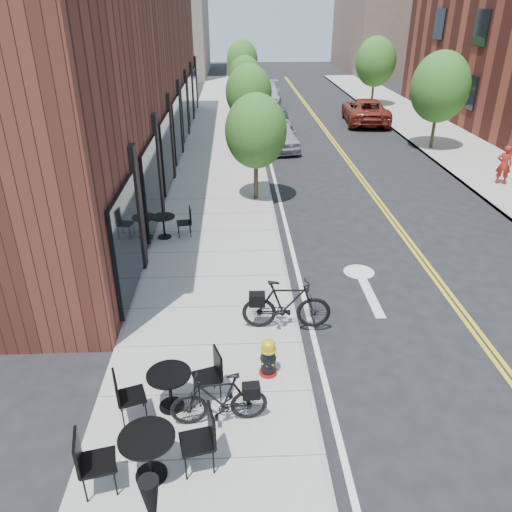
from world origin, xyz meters
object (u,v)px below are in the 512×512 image
object	(u,v)px
bistro_set_b	(170,385)
bistro_set_a	(148,451)
fire_hydrant	(268,357)
bistro_set_c	(164,224)
bicycle_left	(219,399)
pedestrian	(504,165)
bicycle_right	(287,305)
parked_car_b	(274,120)
parked_car_far	(365,111)
parked_car_a	(277,134)
parked_car_c	(266,93)

from	to	relation	value
bistro_set_b	bistro_set_a	bearing A→B (deg)	-114.76
fire_hydrant	bistro_set_c	xyz separation A→B (m)	(-2.80, 6.56, 0.07)
fire_hydrant	bicycle_left	size ratio (longest dim) A/B	0.49
fire_hydrant	pedestrian	size ratio (longest dim) A/B	0.52
bicycle_right	bistro_set_b	xyz separation A→B (m)	(-2.30, -2.38, -0.10)
bistro_set_c	pedestrian	bearing A→B (deg)	10.56
parked_car_b	parked_car_far	distance (m)	6.23
bicycle_left	parked_car_a	bearing A→B (deg)	167.64
bistro_set_c	parked_car_b	distance (m)	15.47
fire_hydrant	bistro_set_a	size ratio (longest dim) A/B	0.41
bicycle_right	pedestrian	size ratio (longest dim) A/B	1.26
bistro_set_a	parked_car_b	bearing A→B (deg)	68.25
parked_car_b	parked_car_far	xyz separation A→B (m)	(5.84, 2.16, 0.10)
bistro_set_b	pedestrian	distance (m)	16.97
pedestrian	bistro_set_c	bearing A→B (deg)	42.89
bicycle_right	parked_car_c	xyz separation A→B (m)	(1.41, 29.29, 0.01)
parked_car_c	parked_car_far	distance (m)	9.27
bicycle_right	parked_car_far	bearing A→B (deg)	-15.70
bistro_set_b	parked_car_b	bearing A→B (deg)	62.19
bistro_set_a	bicycle_right	bearing A→B (deg)	44.64
bicycle_left	pedestrian	distance (m)	16.66
fire_hydrant	bicycle_left	world-z (taller)	bicycle_left
parked_car_far	pedestrian	bearing A→B (deg)	107.25
bicycle_right	bistro_set_b	bearing A→B (deg)	138.21
parked_car_c	parked_car_far	xyz separation A→B (m)	(5.66, -7.34, 0.03)
parked_car_c	parked_car_far	world-z (taller)	parked_car_far
bicycle_right	bicycle_left	bearing A→B (deg)	154.99
pedestrian	parked_car_c	bearing A→B (deg)	-44.04
fire_hydrant	pedestrian	xyz separation A→B (m)	(10.16, 11.21, 0.39)
bicycle_left	parked_car_far	xyz separation A→B (m)	(8.50, 24.74, 0.13)
fire_hydrant	pedestrian	bearing A→B (deg)	60.26
pedestrian	bistro_set_a	bearing A→B (deg)	71.30
parked_car_far	bistro_set_c	bearing A→B (deg)	63.91
parked_car_b	parked_car_c	world-z (taller)	parked_car_c
bistro_set_c	bicycle_left	bearing A→B (deg)	-85.62
parked_car_a	parked_car_b	size ratio (longest dim) A/B	1.07
parked_car_b	bistro_set_a	bearing A→B (deg)	-105.68
fire_hydrant	parked_car_c	distance (m)	30.91
parked_car_a	parked_car_c	world-z (taller)	parked_car_a
bistro_set_c	fire_hydrant	bearing A→B (deg)	-76.07
fire_hydrant	parked_car_c	bearing A→B (deg)	98.92
bistro_set_b	parked_car_a	size ratio (longest dim) A/B	0.44
fire_hydrant	parked_car_a	size ratio (longest dim) A/B	0.19
bistro_set_a	bistro_set_c	world-z (taller)	bistro_set_a
parked_car_c	bicycle_left	bearing A→B (deg)	-89.58
bicycle_left	parked_car_a	world-z (taller)	parked_car_a
bicycle_left	bicycle_right	bearing A→B (deg)	148.18
bistro_set_c	parked_car_far	bearing A→B (deg)	49.38
bistro_set_b	parked_car_far	bearing A→B (deg)	50.17
fire_hydrant	bistro_set_c	world-z (taller)	bistro_set_c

